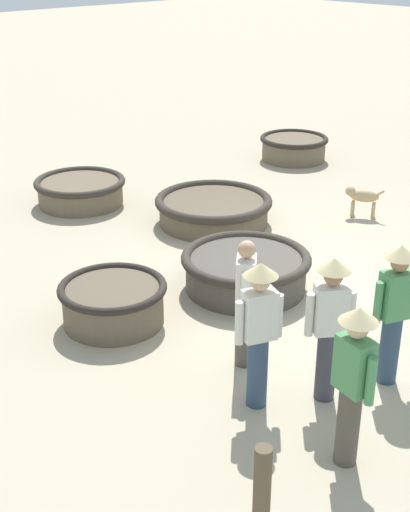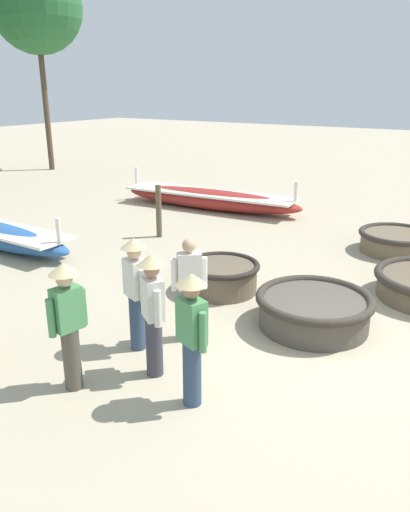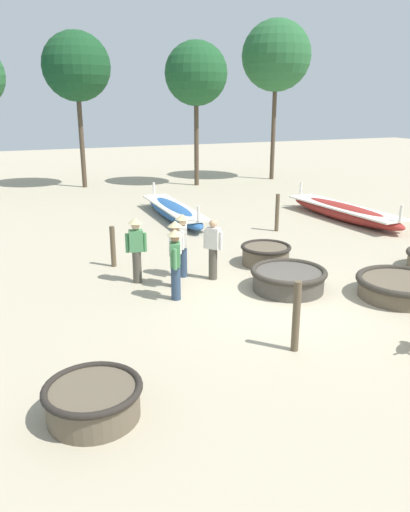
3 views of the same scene
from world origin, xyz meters
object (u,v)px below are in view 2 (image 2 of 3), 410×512
coracle_far_right (314,309)px  long_boat_red_hull (210,198)px  coracle_front_right (396,241)px  fisherman_standing_left (189,287)px  mooring_post_mid_beach (159,211)px  fisherman_hauling (153,308)px  tree_left_mid (36,7)px  fisherman_with_hat (192,332)px  fisherman_crouching (68,319)px  coracle_center (222,276)px  fisherman_by_coracle (136,287)px

coracle_far_right → long_boat_red_hull: long_boat_red_hull is taller
coracle_front_right → fisherman_standing_left: 6.20m
long_boat_red_hull → mooring_post_mid_beach: size_ratio=4.58×
fisherman_hauling → tree_left_mid: tree_left_mid is taller
fisherman_with_hat → fisherman_crouching: 1.54m
mooring_post_mid_beach → tree_left_mid: bearing=60.9°
coracle_center → long_boat_red_hull: long_boat_red_hull is taller
coracle_center → fisherman_standing_left: size_ratio=0.90×
coracle_center → fisherman_standing_left: (-1.84, -0.54, 0.54)m
long_boat_red_hull → fisherman_crouching: 9.89m
fisherman_with_hat → coracle_center: bearing=24.9°
fisherman_hauling → mooring_post_mid_beach: (5.09, 3.81, -0.30)m
fisherman_crouching → coracle_front_right: bearing=-15.6°
fisherman_by_coracle → fisherman_hauling: bearing=-123.4°
fisherman_by_coracle → fisherman_crouching: (-1.21, 0.04, 0.00)m
fisherman_crouching → fisherman_standing_left: bearing=-15.3°
coracle_far_right → coracle_center: size_ratio=1.31×
coracle_front_right → fisherman_hauling: size_ratio=1.02×
fisherman_standing_left → coracle_front_right: bearing=-15.7°
coracle_far_right → long_boat_red_hull: bearing=43.4°
coracle_far_right → fisherman_standing_left: fisherman_standing_left is taller
coracle_center → long_boat_red_hull: size_ratio=0.23×
fisherman_crouching → tree_left_mid: tree_left_mid is taller
fisherman_by_coracle → fisherman_crouching: 1.21m
fisherman_by_coracle → mooring_post_mid_beach: fisherman_by_coracle is taller
coracle_center → fisherman_crouching: size_ratio=0.84×
coracle_center → fisherman_with_hat: size_ratio=0.84×
long_boat_red_hull → fisherman_with_hat: bearing=-149.3°
fisherman_with_hat → fisherman_by_coracle: (0.69, 1.40, 0.00)m
long_boat_red_hull → fisherman_hauling: (-8.36, -4.35, 0.64)m
coracle_center → mooring_post_mid_beach: (2.18, 3.11, 0.36)m
fisherman_crouching → long_boat_red_hull: bearing=21.9°
fisherman_standing_left → coracle_center: bearing=16.3°
coracle_front_right → fisherman_with_hat: fisherman_with_hat is taller
coracle_front_right → tree_left_mid: 17.65m
fisherman_with_hat → fisherman_by_coracle: size_ratio=1.00×
fisherman_hauling → coracle_front_right: bearing=-12.2°
coracle_far_right → tree_left_mid: (8.56, 15.71, 6.39)m
long_boat_red_hull → fisherman_hauling: fisherman_hauling is taller
coracle_front_right → fisherman_crouching: fisherman_crouching is taller
coracle_front_right → fisherman_by_coracle: fisherman_by_coracle is taller
coracle_center → tree_left_mid: bearing=59.5°
coracle_far_right → coracle_front_right: bearing=-3.1°
coracle_far_right → coracle_center: 2.02m
fisherman_hauling → mooring_post_mid_beach: fisherman_hauling is taller
fisherman_hauling → mooring_post_mid_beach: size_ratio=1.27×
fisherman_with_hat → fisherman_crouching: same height
coracle_far_right → fisherman_with_hat: (-2.71, 0.49, 0.66)m
coracle_far_right → tree_left_mid: bearing=61.4°
fisherman_with_hat → fisherman_hauling: bearing=70.6°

